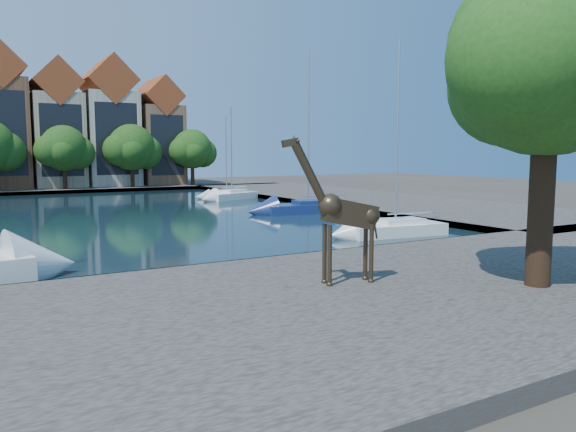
{
  "coord_description": "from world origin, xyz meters",
  "views": [
    {
      "loc": [
        -8.7,
        -20.48,
        4.87
      ],
      "look_at": [
        2.08,
        -2.0,
        2.42
      ],
      "focal_mm": 35.0,
      "sensor_mm": 36.0,
      "label": 1
    }
  ],
  "objects": [
    {
      "name": "far_quay",
      "position": [
        0.0,
        56.0,
        0.25
      ],
      "size": [
        60.0,
        16.0,
        0.5
      ],
      "primitive_type": "cube",
      "color": "#55514A",
      "rests_on": "ground"
    },
    {
      "name": "far_tree_mid_east",
      "position": [
        2.1,
        50.49,
        5.13
      ],
      "size": [
        7.02,
        5.4,
        7.52
      ],
      "color": "#332114",
      "rests_on": "far_quay"
    },
    {
      "name": "sailboat_right_d",
      "position": [
        15.0,
        32.73,
        0.58
      ],
      "size": [
        4.75,
        2.4,
        8.44
      ],
      "color": "silver",
      "rests_on": "water_basin"
    },
    {
      "name": "townhouse_east_mid",
      "position": [
        8.5,
        55.99,
        8.1
      ],
      "size": [
        6.43,
        9.18,
        16.65
      ],
      "color": "beige",
      "rests_on": "far_quay"
    },
    {
      "name": "ground",
      "position": [
        0.0,
        0.0,
        0.0
      ],
      "size": [
        160.0,
        160.0,
        0.0
      ],
      "primitive_type": "plane",
      "color": "#38332B",
      "rests_on": "ground"
    },
    {
      "name": "plane_tree",
      "position": [
        7.62,
        -9.01,
        7.67
      ],
      "size": [
        8.32,
        6.4,
        10.62
      ],
      "color": "#332114",
      "rests_on": "near_quay"
    },
    {
      "name": "water_basin",
      "position": [
        0.0,
        24.0,
        0.04
      ],
      "size": [
        38.0,
        50.0,
        0.08
      ],
      "primitive_type": "cube",
      "color": "black",
      "rests_on": "ground"
    },
    {
      "name": "sailboat_right_a",
      "position": [
        12.74,
        4.0,
        0.62
      ],
      "size": [
        6.13,
        2.79,
        10.96
      ],
      "color": "white",
      "rests_on": "water_basin"
    },
    {
      "name": "sailboat_right_c",
      "position": [
        15.0,
        31.43,
        0.6
      ],
      "size": [
        6.12,
        4.0,
        9.24
      ],
      "color": "white",
      "rests_on": "water_basin"
    },
    {
      "name": "right_quay",
      "position": [
        25.0,
        24.0,
        0.25
      ],
      "size": [
        14.0,
        52.0,
        0.5
      ],
      "primitive_type": "cube",
      "color": "#55514A",
      "rests_on": "ground"
    },
    {
      "name": "townhouse_center",
      "position": [
        -4.0,
        55.99,
        8.36
      ],
      "size": [
        5.44,
        9.18,
        16.93
      ],
      "color": "brown",
      "rests_on": "far_quay"
    },
    {
      "name": "far_tree_far_east",
      "position": [
        18.09,
        50.49,
        5.08
      ],
      "size": [
        6.76,
        5.2,
        7.36
      ],
      "color": "#332114",
      "rests_on": "far_quay"
    },
    {
      "name": "giraffe_statue",
      "position": [
        2.12,
        -5.51,
        2.87
      ],
      "size": [
        3.36,
        0.95,
        4.81
      ],
      "color": "#392C1C",
      "rests_on": "near_quay"
    },
    {
      "name": "sailboat_right_b",
      "position": [
        15.0,
        16.93,
        0.63
      ],
      "size": [
        7.33,
        3.39,
        12.59
      ],
      "color": "navy",
      "rests_on": "water_basin"
    },
    {
      "name": "far_tree_east",
      "position": [
        10.11,
        50.49,
        5.24
      ],
      "size": [
        7.54,
        5.8,
        7.84
      ],
      "color": "#332114",
      "rests_on": "far_quay"
    },
    {
      "name": "townhouse_east_inner",
      "position": [
        2.0,
        55.99,
        7.73
      ],
      "size": [
        5.94,
        9.18,
        15.79
      ],
      "color": "tan",
      "rests_on": "far_quay"
    },
    {
      "name": "townhouse_east_end",
      "position": [
        15.0,
        55.99,
        7.11
      ],
      "size": [
        5.44,
        9.18,
        14.43
      ],
      "color": "brown",
      "rests_on": "far_quay"
    },
    {
      "name": "near_quay",
      "position": [
        0.0,
        -7.0,
        0.25
      ],
      "size": [
        50.0,
        14.0,
        0.5
      ],
      "primitive_type": "cube",
      "color": "#55514A",
      "rests_on": "ground"
    }
  ]
}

